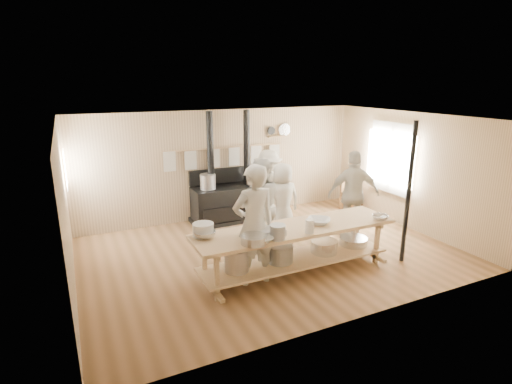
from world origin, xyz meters
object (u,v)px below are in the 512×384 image
(cook_by_window, at_px, (268,187))
(chair, at_px, (351,199))
(prep_table, at_px, (295,245))
(cook_center, at_px, (282,199))
(cook_far_left, at_px, (254,225))
(cook_right, at_px, (353,194))
(cook_left, at_px, (259,206))
(roasting_pan, at_px, (270,232))
(stove, at_px, (230,199))

(cook_by_window, bearing_deg, chair, 26.34)
(prep_table, xyz_separation_m, chair, (3.15, 2.46, -0.24))
(prep_table, xyz_separation_m, cook_center, (0.67, 1.67, 0.28))
(cook_far_left, height_order, cook_right, cook_far_left)
(cook_left, height_order, roasting_pan, cook_left)
(cook_by_window, bearing_deg, cook_center, -67.91)
(roasting_pan, bearing_deg, stove, 79.89)
(cook_left, relative_size, cook_center, 1.16)
(cook_right, height_order, roasting_pan, cook_right)
(cook_center, bearing_deg, prep_table, 71.33)
(cook_far_left, distance_m, roasting_pan, 0.28)
(prep_table, relative_size, cook_right, 1.94)
(chair, bearing_deg, roasting_pan, -169.08)
(chair, bearing_deg, prep_table, -165.89)
(cook_right, bearing_deg, cook_center, -5.77)
(cook_far_left, distance_m, cook_by_window, 2.96)
(cook_center, xyz_separation_m, cook_right, (1.33, -0.70, 0.13))
(prep_table, relative_size, cook_left, 1.94)
(cook_far_left, xyz_separation_m, cook_by_window, (1.54, 2.52, -0.15))
(cook_right, bearing_deg, stove, -23.68)
(prep_table, xyz_separation_m, cook_left, (-0.14, 1.13, 0.41))
(cook_far_left, distance_m, chair, 4.69)
(stove, height_order, prep_table, stove)
(cook_center, height_order, cook_by_window, cook_by_window)
(cook_far_left, bearing_deg, prep_table, 178.60)
(cook_far_left, bearing_deg, chair, -149.16)
(cook_left, xyz_separation_m, cook_right, (2.14, -0.15, 0.00))
(cook_far_left, height_order, chair, cook_far_left)
(prep_table, bearing_deg, cook_right, 25.93)
(stove, xyz_separation_m, cook_far_left, (-0.78, -3.01, 0.49))
(prep_table, bearing_deg, cook_center, 68.01)
(cook_center, relative_size, roasting_pan, 3.42)
(cook_center, height_order, chair, cook_center)
(prep_table, bearing_deg, stove, 89.96)
(prep_table, xyz_separation_m, cook_far_left, (-0.78, 0.00, 0.49))
(cook_far_left, relative_size, chair, 2.09)
(cook_left, bearing_deg, cook_center, -138.06)
(cook_far_left, bearing_deg, cook_by_window, -122.60)
(cook_right, distance_m, chair, 1.99)
(cook_right, distance_m, roasting_pan, 2.78)
(prep_table, relative_size, cook_far_left, 1.78)
(prep_table, distance_m, cook_by_window, 2.66)
(roasting_pan, bearing_deg, prep_table, 11.67)
(cook_left, bearing_deg, chair, -149.79)
(chair, height_order, roasting_pan, chair)
(prep_table, bearing_deg, chair, 37.94)
(cook_left, height_order, chair, cook_left)
(prep_table, distance_m, cook_left, 1.21)
(cook_by_window, distance_m, roasting_pan, 2.95)
(cook_by_window, bearing_deg, cook_right, -23.42)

